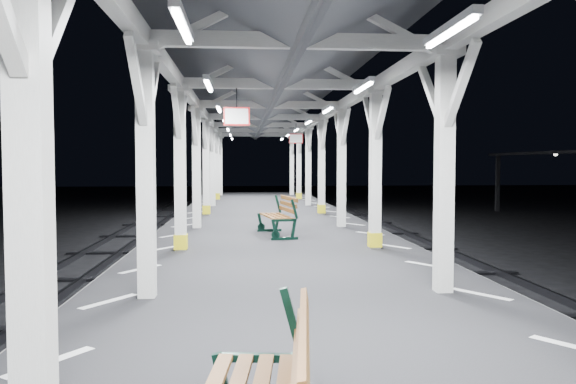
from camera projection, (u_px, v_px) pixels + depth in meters
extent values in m
plane|color=black|center=(287.00, 325.00, 9.60)|extent=(120.00, 120.00, 0.00)
cube|color=black|center=(287.00, 296.00, 9.58)|extent=(6.00, 50.00, 1.00)
cube|color=silver|center=(140.00, 269.00, 9.35)|extent=(1.00, 48.00, 0.01)
cube|color=silver|center=(427.00, 265.00, 9.75)|extent=(1.00, 48.00, 0.01)
cube|color=#2D2D33|center=(18.00, 326.00, 9.24)|extent=(0.08, 60.00, 0.16)
cube|color=#2D2D33|center=(536.00, 315.00, 9.95)|extent=(0.08, 60.00, 0.16)
cube|color=black|center=(566.00, 317.00, 10.00)|extent=(2.20, 0.22, 0.06)
cube|color=silver|center=(30.00, 191.00, 3.34)|extent=(0.22, 0.22, 3.20)
cube|color=silver|center=(57.00, 19.00, 3.83)|extent=(0.10, 0.99, 0.99)
cube|color=silver|center=(146.00, 176.00, 7.32)|extent=(0.22, 0.22, 3.20)
cube|color=silver|center=(144.00, 48.00, 7.24)|extent=(0.40, 0.40, 0.12)
cube|color=silver|center=(152.00, 93.00, 7.81)|extent=(0.10, 0.99, 0.99)
cube|color=silver|center=(137.00, 81.00, 6.71)|extent=(0.10, 0.99, 0.99)
cube|color=silver|center=(180.00, 172.00, 11.30)|extent=(0.22, 0.22, 3.20)
cube|color=silver|center=(179.00, 89.00, 11.22)|extent=(0.40, 0.40, 0.12)
cube|color=yellow|center=(181.00, 242.00, 11.37)|extent=(0.26, 0.26, 0.30)
cube|color=silver|center=(183.00, 117.00, 11.79)|extent=(0.10, 0.99, 0.99)
cube|color=silver|center=(176.00, 112.00, 10.70)|extent=(0.10, 0.99, 0.99)
cube|color=silver|center=(197.00, 170.00, 15.28)|extent=(0.22, 0.22, 3.20)
cube|color=silver|center=(196.00, 108.00, 15.20)|extent=(0.40, 0.40, 0.12)
cube|color=silver|center=(198.00, 129.00, 15.77)|extent=(0.10, 0.99, 0.99)
cube|color=silver|center=(194.00, 126.00, 14.68)|extent=(0.10, 0.99, 0.99)
cube|color=silver|center=(206.00, 168.00, 19.27)|extent=(0.22, 0.22, 3.20)
cube|color=silver|center=(206.00, 120.00, 19.18)|extent=(0.40, 0.40, 0.12)
cube|color=yellow|center=(206.00, 210.00, 19.34)|extent=(0.26, 0.26, 0.30)
cube|color=silver|center=(207.00, 136.00, 19.75)|extent=(0.10, 0.99, 0.99)
cube|color=silver|center=(205.00, 134.00, 18.66)|extent=(0.10, 0.99, 0.99)
cube|color=silver|center=(213.00, 168.00, 23.25)|extent=(0.22, 0.22, 3.20)
cube|color=silver|center=(212.00, 127.00, 23.16)|extent=(0.40, 0.40, 0.12)
cube|color=silver|center=(213.00, 140.00, 23.74)|extent=(0.10, 0.99, 0.99)
cube|color=silver|center=(212.00, 139.00, 22.64)|extent=(0.10, 0.99, 0.99)
cube|color=silver|center=(217.00, 167.00, 27.23)|extent=(0.22, 0.22, 3.20)
cube|color=silver|center=(217.00, 133.00, 27.15)|extent=(0.40, 0.40, 0.12)
cube|color=yellow|center=(217.00, 196.00, 27.30)|extent=(0.26, 0.26, 0.30)
cube|color=silver|center=(217.00, 144.00, 27.72)|extent=(0.10, 0.99, 0.99)
cube|color=silver|center=(216.00, 143.00, 26.62)|extent=(0.10, 0.99, 0.99)
cube|color=silver|center=(220.00, 167.00, 31.21)|extent=(0.22, 0.22, 3.20)
cube|color=silver|center=(220.00, 137.00, 31.13)|extent=(0.40, 0.40, 0.12)
cube|color=silver|center=(221.00, 146.00, 31.70)|extent=(0.10, 0.99, 0.99)
cube|color=silver|center=(220.00, 146.00, 30.61)|extent=(0.10, 0.99, 0.99)
cube|color=silver|center=(444.00, 176.00, 7.64)|extent=(0.22, 0.22, 3.20)
cube|color=silver|center=(446.00, 53.00, 7.55)|extent=(0.40, 0.40, 0.12)
cube|color=silver|center=(432.00, 96.00, 8.13)|extent=(0.10, 0.99, 0.99)
cube|color=silver|center=(461.00, 85.00, 7.03)|extent=(0.10, 0.99, 0.99)
cube|color=silver|center=(375.00, 172.00, 11.62)|extent=(0.22, 0.22, 3.20)
cube|color=silver|center=(376.00, 91.00, 11.54)|extent=(0.40, 0.40, 0.12)
cube|color=yellow|center=(375.00, 240.00, 11.69)|extent=(0.26, 0.26, 0.30)
cube|color=silver|center=(370.00, 118.00, 12.11)|extent=(0.10, 0.99, 0.99)
cube|color=silver|center=(382.00, 113.00, 11.01)|extent=(0.10, 0.99, 0.99)
cube|color=silver|center=(342.00, 170.00, 15.60)|extent=(0.22, 0.22, 3.20)
cube|color=silver|center=(342.00, 110.00, 15.52)|extent=(0.40, 0.40, 0.12)
cube|color=silver|center=(338.00, 129.00, 16.09)|extent=(0.10, 0.99, 0.99)
cube|color=silver|center=(345.00, 127.00, 15.00)|extent=(0.10, 0.99, 0.99)
cube|color=silver|center=(322.00, 168.00, 19.58)|extent=(0.22, 0.22, 3.20)
cube|color=silver|center=(322.00, 121.00, 19.50)|extent=(0.40, 0.40, 0.12)
cube|color=yellow|center=(321.00, 209.00, 19.66)|extent=(0.26, 0.26, 0.30)
cube|color=silver|center=(319.00, 136.00, 20.07)|extent=(0.10, 0.99, 0.99)
cube|color=silver|center=(324.00, 135.00, 18.98)|extent=(0.10, 0.99, 0.99)
cube|color=silver|center=(308.00, 168.00, 23.57)|extent=(0.22, 0.22, 3.20)
cube|color=silver|center=(308.00, 128.00, 23.48)|extent=(0.40, 0.40, 0.12)
cube|color=silver|center=(307.00, 141.00, 24.06)|extent=(0.10, 0.99, 0.99)
cube|color=silver|center=(310.00, 140.00, 22.96)|extent=(0.10, 0.99, 0.99)
cube|color=silver|center=(299.00, 167.00, 27.55)|extent=(0.22, 0.22, 3.20)
cube|color=silver|center=(299.00, 133.00, 27.46)|extent=(0.40, 0.40, 0.12)
cube|color=yellow|center=(299.00, 196.00, 27.62)|extent=(0.26, 0.26, 0.30)
cube|color=silver|center=(298.00, 144.00, 28.04)|extent=(0.10, 0.99, 0.99)
cube|color=silver|center=(300.00, 143.00, 26.94)|extent=(0.10, 0.99, 0.99)
cube|color=silver|center=(292.00, 167.00, 31.53)|extent=(0.22, 0.22, 3.20)
cube|color=silver|center=(292.00, 137.00, 31.45)|extent=(0.40, 0.40, 0.12)
cube|color=silver|center=(291.00, 146.00, 32.02)|extent=(0.10, 0.99, 0.99)
cube|color=silver|center=(293.00, 146.00, 30.93)|extent=(0.10, 0.99, 0.99)
cube|color=silver|center=(166.00, 65.00, 9.22)|extent=(0.18, 48.00, 0.24)
cube|color=silver|center=(404.00, 69.00, 9.54)|extent=(0.18, 48.00, 0.24)
cube|color=silver|center=(298.00, 41.00, 7.39)|extent=(4.20, 0.14, 0.20)
cube|color=silver|center=(279.00, 84.00, 11.37)|extent=(4.20, 0.14, 0.20)
cube|color=silver|center=(270.00, 105.00, 15.35)|extent=(4.20, 0.14, 0.20)
cube|color=silver|center=(264.00, 117.00, 19.33)|extent=(4.20, 0.14, 0.20)
cube|color=silver|center=(261.00, 125.00, 23.32)|extent=(4.20, 0.14, 0.20)
cube|color=silver|center=(258.00, 130.00, 27.30)|extent=(4.20, 0.14, 0.20)
cube|color=silver|center=(256.00, 135.00, 31.28)|extent=(4.20, 0.14, 0.20)
cube|color=silver|center=(287.00, 11.00, 9.33)|extent=(0.16, 48.00, 0.20)
cube|color=#4F5257|center=(208.00, 33.00, 9.25)|extent=(2.80, 49.00, 1.45)
cube|color=#4F5257|center=(363.00, 36.00, 9.46)|extent=(2.80, 49.00, 1.45)
cube|color=silver|center=(183.00, 22.00, 5.31)|extent=(0.10, 1.35, 0.08)
cube|color=white|center=(183.00, 28.00, 5.31)|extent=(0.05, 1.25, 0.05)
cube|color=silver|center=(208.00, 83.00, 9.29)|extent=(0.10, 1.35, 0.08)
cube|color=white|center=(209.00, 86.00, 9.29)|extent=(0.05, 1.25, 0.05)
cube|color=silver|center=(219.00, 107.00, 13.27)|extent=(0.10, 1.35, 0.08)
cube|color=white|center=(219.00, 109.00, 13.27)|extent=(0.05, 1.25, 0.05)
cube|color=silver|center=(224.00, 120.00, 17.25)|extent=(0.10, 1.35, 0.08)
cube|color=white|center=(224.00, 122.00, 17.26)|extent=(0.05, 1.25, 0.05)
cube|color=silver|center=(228.00, 128.00, 21.24)|extent=(0.10, 1.35, 0.08)
cube|color=white|center=(228.00, 130.00, 21.24)|extent=(0.05, 1.25, 0.05)
cube|color=silver|center=(230.00, 134.00, 25.22)|extent=(0.10, 1.35, 0.08)
cube|color=white|center=(230.00, 135.00, 25.22)|extent=(0.05, 1.25, 0.05)
cube|color=silver|center=(232.00, 138.00, 29.20)|extent=(0.10, 1.35, 0.08)
cube|color=white|center=(232.00, 139.00, 29.20)|extent=(0.05, 1.25, 0.05)
cube|color=silver|center=(450.00, 28.00, 5.52)|extent=(0.10, 1.35, 0.08)
cube|color=white|center=(450.00, 33.00, 5.52)|extent=(0.05, 1.25, 0.05)
cube|color=silver|center=(363.00, 85.00, 9.50)|extent=(0.10, 1.35, 0.08)
cube|color=white|center=(363.00, 88.00, 9.50)|extent=(0.05, 1.25, 0.05)
cube|color=silver|center=(328.00, 108.00, 13.48)|extent=(0.10, 1.35, 0.08)
cube|color=white|center=(328.00, 110.00, 13.48)|extent=(0.05, 1.25, 0.05)
cube|color=silver|center=(308.00, 121.00, 17.46)|extent=(0.10, 1.35, 0.08)
cube|color=white|center=(308.00, 122.00, 17.46)|extent=(0.05, 1.25, 0.05)
cube|color=silver|center=(296.00, 129.00, 21.44)|extent=(0.10, 1.35, 0.08)
cube|color=white|center=(296.00, 130.00, 21.45)|extent=(0.05, 1.25, 0.05)
cube|color=silver|center=(288.00, 134.00, 25.43)|extent=(0.10, 1.35, 0.08)
cube|color=white|center=(288.00, 135.00, 25.43)|extent=(0.05, 1.25, 0.05)
cube|color=silver|center=(282.00, 138.00, 29.41)|extent=(0.10, 1.35, 0.08)
cube|color=white|center=(282.00, 139.00, 29.41)|extent=(0.05, 1.25, 0.05)
cylinder|color=black|center=(237.00, 98.00, 10.67)|extent=(0.02, 0.02, 0.36)
cube|color=red|center=(237.00, 116.00, 10.69)|extent=(0.50, 0.03, 0.35)
cube|color=white|center=(237.00, 116.00, 10.69)|extent=(0.44, 0.04, 0.29)
cylinder|color=black|center=(296.00, 129.00, 20.09)|extent=(0.02, 0.02, 0.36)
cube|color=red|center=(296.00, 139.00, 20.11)|extent=(0.50, 0.03, 0.35)
cube|color=white|center=(296.00, 139.00, 20.11)|extent=(0.44, 0.05, 0.29)
cube|color=black|center=(498.00, 183.00, 32.54)|extent=(0.20, 0.20, 3.30)
sphere|color=silver|center=(556.00, 154.00, 26.48)|extent=(0.20, 0.20, 0.20)
sphere|color=silver|center=(498.00, 156.00, 32.46)|extent=(0.20, 0.20, 0.20)
cube|color=black|center=(292.00, 321.00, 3.77)|extent=(0.18, 0.07, 0.46)
cube|color=brown|center=(296.00, 382.00, 2.93)|extent=(0.23, 1.60, 0.10)
cube|color=brown|center=(300.00, 357.00, 2.92)|extent=(0.23, 1.60, 0.10)
cube|color=brown|center=(304.00, 331.00, 2.91)|extent=(0.23, 1.60, 0.10)
cube|color=black|center=(285.00, 239.00, 12.94)|extent=(0.64, 0.17, 0.06)
cube|color=black|center=(275.00, 230.00, 12.88)|extent=(0.17, 0.08, 0.49)
cube|color=black|center=(293.00, 229.00, 12.98)|extent=(0.15, 0.08, 0.49)
cube|color=black|center=(294.00, 209.00, 12.96)|extent=(0.18, 0.08, 0.47)
cube|color=black|center=(269.00, 230.00, 14.59)|extent=(0.64, 0.17, 0.06)
cube|color=black|center=(260.00, 222.00, 14.53)|extent=(0.17, 0.08, 0.49)
cube|color=black|center=(277.00, 222.00, 14.63)|extent=(0.15, 0.08, 0.49)
cube|color=black|center=(278.00, 204.00, 14.61)|extent=(0.18, 0.08, 0.47)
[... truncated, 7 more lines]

